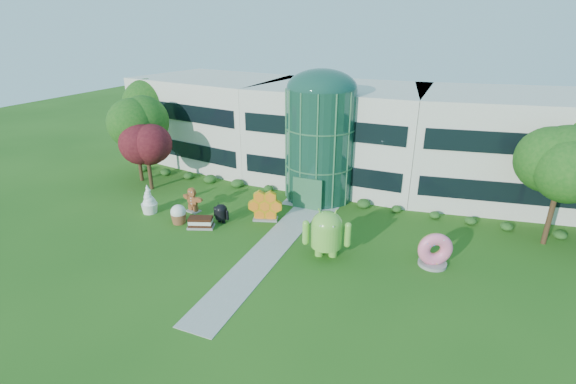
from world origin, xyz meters
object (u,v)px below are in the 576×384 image
at_px(donut, 434,249).
at_px(gingerbread, 192,200).
at_px(android_green, 327,230).
at_px(android_black, 221,212).

xyz_separation_m(donut, gingerbread, (-19.56, 0.90, -0.11)).
bearing_deg(android_green, android_black, 153.63).
bearing_deg(donut, android_black, 156.12).
distance_m(android_black, donut, 16.25).
bearing_deg(android_black, gingerbread, 177.08).
distance_m(android_green, donut, 7.11).
distance_m(android_green, gingerbread, 12.94).
relative_size(android_green, donut, 1.61).
xyz_separation_m(android_black, gingerbread, (-3.31, 0.85, 0.18)).
bearing_deg(gingerbread, android_green, -0.54).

